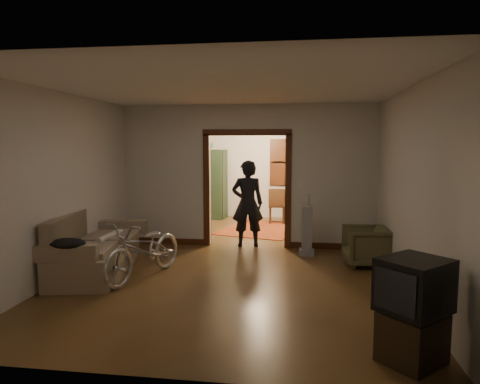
% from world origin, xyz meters
% --- Properties ---
extents(floor, '(5.00, 8.50, 0.01)m').
position_xyz_m(floor, '(0.00, 0.00, 0.00)').
color(floor, '#3F2914').
rests_on(floor, ground).
extents(ceiling, '(5.00, 8.50, 0.01)m').
position_xyz_m(ceiling, '(0.00, 0.00, 2.80)').
color(ceiling, white).
rests_on(ceiling, floor).
extents(wall_back, '(5.00, 0.02, 2.80)m').
position_xyz_m(wall_back, '(0.00, 4.25, 1.40)').
color(wall_back, beige).
rests_on(wall_back, floor).
extents(wall_left, '(0.02, 8.50, 2.80)m').
position_xyz_m(wall_left, '(-2.50, 0.00, 1.40)').
color(wall_left, beige).
rests_on(wall_left, floor).
extents(wall_right, '(0.02, 8.50, 2.80)m').
position_xyz_m(wall_right, '(2.50, 0.00, 1.40)').
color(wall_right, beige).
rests_on(wall_right, floor).
extents(partition_wall, '(5.00, 0.14, 2.80)m').
position_xyz_m(partition_wall, '(0.00, 0.75, 1.40)').
color(partition_wall, beige).
rests_on(partition_wall, floor).
extents(door_casing, '(1.74, 0.20, 2.32)m').
position_xyz_m(door_casing, '(0.00, 0.75, 1.10)').
color(door_casing, '#3F1E0E').
rests_on(door_casing, floor).
extents(far_window, '(0.98, 0.06, 1.28)m').
position_xyz_m(far_window, '(0.70, 4.21, 1.55)').
color(far_window, black).
rests_on(far_window, wall_back).
extents(chandelier, '(0.24, 0.24, 0.24)m').
position_xyz_m(chandelier, '(0.00, 2.50, 2.35)').
color(chandelier, '#FFE0A5').
rests_on(chandelier, ceiling).
extents(light_switch, '(0.08, 0.01, 0.12)m').
position_xyz_m(light_switch, '(1.05, 0.68, 1.25)').
color(light_switch, silver).
rests_on(light_switch, partition_wall).
extents(sofa, '(1.28, 2.21, 0.96)m').
position_xyz_m(sofa, '(-2.15, -1.38, 0.48)').
color(sofa, '#6D5F49').
rests_on(sofa, floor).
extents(rolled_paper, '(0.10, 0.83, 0.10)m').
position_xyz_m(rolled_paper, '(-2.05, -1.08, 0.53)').
color(rolled_paper, beige).
rests_on(rolled_paper, sofa).
extents(jacket, '(0.50, 0.37, 0.14)m').
position_xyz_m(jacket, '(-2.10, -2.29, 0.68)').
color(jacket, black).
rests_on(jacket, sofa).
extents(bicycle, '(1.10, 1.82, 0.90)m').
position_xyz_m(bicycle, '(-1.28, -1.56, 0.45)').
color(bicycle, silver).
rests_on(bicycle, floor).
extents(armchair, '(0.78, 0.76, 0.66)m').
position_xyz_m(armchair, '(2.15, -0.38, 0.33)').
color(armchair, brown).
rests_on(armchair, floor).
extents(tv_stand, '(0.69, 0.69, 0.47)m').
position_xyz_m(tv_stand, '(2.07, -3.66, 0.23)').
color(tv_stand, black).
rests_on(tv_stand, floor).
extents(crt_tv, '(0.76, 0.76, 0.49)m').
position_xyz_m(crt_tv, '(2.07, -3.66, 0.74)').
color(crt_tv, black).
rests_on(crt_tv, tv_stand).
extents(vacuum, '(0.30, 0.25, 0.91)m').
position_xyz_m(vacuum, '(1.17, 0.15, 0.45)').
color(vacuum, gray).
rests_on(vacuum, floor).
extents(person, '(0.69, 0.52, 1.72)m').
position_xyz_m(person, '(0.01, 0.71, 0.86)').
color(person, black).
rests_on(person, floor).
extents(oriental_rug, '(2.18, 2.55, 0.02)m').
position_xyz_m(oriental_rug, '(0.15, 2.52, 0.01)').
color(oriental_rug, maroon).
rests_on(oriental_rug, floor).
extents(locker, '(1.02, 0.68, 1.89)m').
position_xyz_m(locker, '(-1.46, 3.91, 0.95)').
color(locker, '#1D301D').
rests_on(locker, floor).
extents(globe, '(0.26, 0.26, 0.26)m').
position_xyz_m(globe, '(-1.46, 3.91, 1.94)').
color(globe, '#1E5972').
rests_on(globe, locker).
extents(desk, '(1.17, 0.81, 0.79)m').
position_xyz_m(desk, '(1.11, 3.55, 0.40)').
color(desk, '#331F11').
rests_on(desk, floor).
extents(desk_chair, '(0.51, 0.51, 0.91)m').
position_xyz_m(desk_chair, '(0.46, 3.37, 0.45)').
color(desk_chair, '#331F11').
rests_on(desk_chair, floor).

